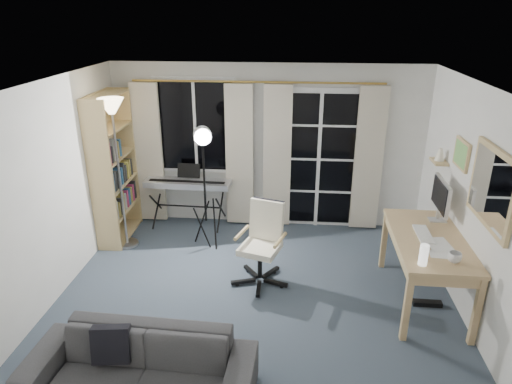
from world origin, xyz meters
TOP-DOWN VIEW (x-y plane):
  - floor at (0.00, 0.00)m, footprint 4.50×4.00m
  - window at (-1.05, 1.97)m, footprint 1.20×0.08m
  - french_door at (0.75, 1.97)m, footprint 1.32×0.09m
  - curtains at (-0.14, 1.88)m, footprint 3.60×0.07m
  - bookshelf at (-2.13, 1.33)m, footprint 0.35×0.97m
  - torchiere_lamp at (-1.90, 1.06)m, footprint 0.39×0.39m
  - keyboard_piano at (-1.15, 1.70)m, footprint 1.27×0.64m
  - studio_light at (-0.76, 1.08)m, footprint 0.37×0.38m
  - office_chair at (0.07, 0.39)m, footprint 0.69×0.69m
  - desk at (1.88, 0.09)m, footprint 0.76×1.49m
  - monitor at (2.08, 0.54)m, footprint 0.19×0.57m
  - desk_clutter at (1.81, -0.15)m, footprint 0.47×0.90m
  - mug at (1.98, -0.41)m, footprint 0.13×0.10m
  - wall_mirror at (2.22, -0.35)m, footprint 0.04×0.94m
  - framed_print at (2.23, 0.55)m, footprint 0.03×0.42m
  - wall_shelf at (2.16, 1.05)m, footprint 0.16×0.30m
  - sofa at (-0.83, -1.55)m, footprint 1.93×0.63m

SIDE VIEW (x-z plane):
  - floor at x=0.00m, z-range -0.02..0.00m
  - sofa at x=-0.83m, z-range 0.00..0.75m
  - office_chair at x=0.07m, z-range 0.09..1.08m
  - desk_clutter at x=1.81m, z-range 0.12..1.13m
  - keyboard_piano at x=-1.15m, z-range 0.23..1.14m
  - desk at x=1.88m, z-range 0.30..1.09m
  - mug at x=1.98m, z-range 0.79..0.92m
  - bookshelf at x=-2.13m, z-range -0.05..2.01m
  - french_door at x=0.75m, z-range -0.03..2.08m
  - curtains at x=-0.14m, z-range 0.03..2.16m
  - monitor at x=2.08m, z-range 0.85..1.34m
  - studio_light at x=-0.76m, z-range 0.53..2.28m
  - wall_shelf at x=2.16m, z-range 1.32..1.50m
  - window at x=-1.05m, z-range 0.80..2.20m
  - wall_mirror at x=2.22m, z-range 1.18..1.92m
  - framed_print at x=2.23m, z-range 1.44..1.76m
  - torchiere_lamp at x=-1.90m, z-range 0.63..2.68m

